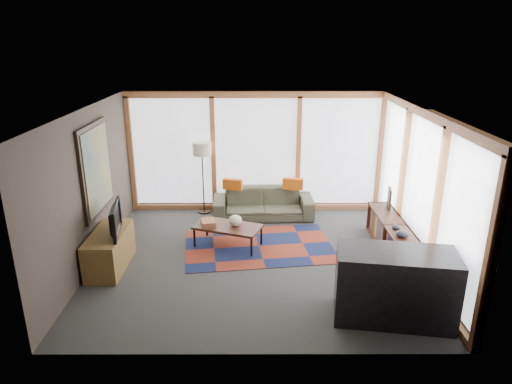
{
  "coord_description": "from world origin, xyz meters",
  "views": [
    {
      "loc": [
        -0.01,
        -7.12,
        3.71
      ],
      "look_at": [
        0.0,
        0.4,
        1.1
      ],
      "focal_mm": 32.0,
      "sensor_mm": 36.0,
      "label": 1
    }
  ],
  "objects_px": {
    "sofa": "(263,203)",
    "coffee_table": "(228,236)",
    "floor_lamp": "(203,178)",
    "bookshelf": "(394,240)",
    "television": "(111,219)",
    "tv_console": "(110,250)",
    "bar_counter": "(395,286)"
  },
  "relations": [
    {
      "from": "bookshelf",
      "to": "television",
      "type": "bearing_deg",
      "value": -174.16
    },
    {
      "from": "floor_lamp",
      "to": "tv_console",
      "type": "bearing_deg",
      "value": -117.5
    },
    {
      "from": "bookshelf",
      "to": "sofa",
      "type": "bearing_deg",
      "value": 142.06
    },
    {
      "from": "television",
      "to": "bar_counter",
      "type": "bearing_deg",
      "value": -118.46
    },
    {
      "from": "coffee_table",
      "to": "television",
      "type": "bearing_deg",
      "value": -155.04
    },
    {
      "from": "bar_counter",
      "to": "television",
      "type": "bearing_deg",
      "value": 170.1
    },
    {
      "from": "television",
      "to": "bar_counter",
      "type": "xyz_separation_m",
      "value": [
        4.21,
        -1.42,
        -0.38
      ]
    },
    {
      "from": "tv_console",
      "to": "television",
      "type": "distance_m",
      "value": 0.57
    },
    {
      "from": "floor_lamp",
      "to": "bookshelf",
      "type": "relative_size",
      "value": 0.69
    },
    {
      "from": "television",
      "to": "bookshelf",
      "type": "bearing_deg",
      "value": -94.0
    },
    {
      "from": "coffee_table",
      "to": "bookshelf",
      "type": "xyz_separation_m",
      "value": [
        2.95,
        -0.36,
        0.09
      ]
    },
    {
      "from": "sofa",
      "to": "floor_lamp",
      "type": "relative_size",
      "value": 1.33
    },
    {
      "from": "coffee_table",
      "to": "television",
      "type": "xyz_separation_m",
      "value": [
        -1.83,
        -0.85,
        0.68
      ]
    },
    {
      "from": "sofa",
      "to": "coffee_table",
      "type": "relative_size",
      "value": 1.76
    },
    {
      "from": "sofa",
      "to": "floor_lamp",
      "type": "xyz_separation_m",
      "value": [
        -1.29,
        0.27,
        0.48
      ]
    },
    {
      "from": "sofa",
      "to": "bar_counter",
      "type": "distance_m",
      "value": 4.07
    },
    {
      "from": "coffee_table",
      "to": "tv_console",
      "type": "relative_size",
      "value": 0.95
    },
    {
      "from": "tv_console",
      "to": "bar_counter",
      "type": "height_order",
      "value": "bar_counter"
    },
    {
      "from": "bar_counter",
      "to": "sofa",
      "type": "bearing_deg",
      "value": 123.69
    },
    {
      "from": "sofa",
      "to": "tv_console",
      "type": "relative_size",
      "value": 1.67
    },
    {
      "from": "floor_lamp",
      "to": "coffee_table",
      "type": "height_order",
      "value": "floor_lamp"
    },
    {
      "from": "tv_console",
      "to": "television",
      "type": "bearing_deg",
      "value": -22.33
    },
    {
      "from": "sofa",
      "to": "bookshelf",
      "type": "relative_size",
      "value": 0.91
    },
    {
      "from": "bookshelf",
      "to": "floor_lamp",
      "type": "bearing_deg",
      "value": 150.14
    },
    {
      "from": "coffee_table",
      "to": "tv_console",
      "type": "bearing_deg",
      "value": -157.08
    },
    {
      "from": "tv_console",
      "to": "bar_counter",
      "type": "distance_m",
      "value": 4.55
    },
    {
      "from": "coffee_table",
      "to": "bar_counter",
      "type": "xyz_separation_m",
      "value": [
        2.38,
        -2.27,
        0.3
      ]
    },
    {
      "from": "television",
      "to": "tv_console",
      "type": "bearing_deg",
      "value": 57.83
    },
    {
      "from": "coffee_table",
      "to": "floor_lamp",
      "type": "bearing_deg",
      "value": 110.29
    },
    {
      "from": "bookshelf",
      "to": "bar_counter",
      "type": "xyz_separation_m",
      "value": [
        -0.56,
        -1.91,
        0.21
      ]
    },
    {
      "from": "floor_lamp",
      "to": "tv_console",
      "type": "height_order",
      "value": "floor_lamp"
    },
    {
      "from": "tv_console",
      "to": "television",
      "type": "relative_size",
      "value": 1.44
    }
  ]
}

